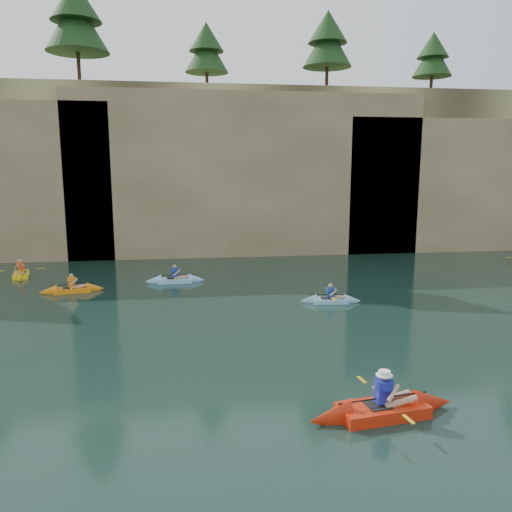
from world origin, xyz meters
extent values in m
plane|color=black|center=(0.00, 0.00, 0.00)|extent=(160.00, 160.00, 0.00)
cube|color=tan|center=(0.00, 30.00, 6.00)|extent=(70.00, 16.00, 12.00)
cube|color=tan|center=(2.00, 22.60, 5.70)|extent=(24.00, 2.40, 11.40)
cube|color=black|center=(-4.00, 21.95, 1.60)|extent=(3.50, 1.00, 3.20)
cube|color=black|center=(10.00, 21.95, 2.25)|extent=(5.00, 1.00, 4.50)
cube|color=red|center=(2.42, -1.15, 0.17)|extent=(3.11, 1.34, 0.34)
cone|color=red|center=(3.82, -0.95, 0.17)|extent=(1.18, 1.04, 0.90)
cone|color=red|center=(1.01, -1.35, 0.17)|extent=(1.18, 1.04, 0.90)
cube|color=black|center=(2.27, -1.17, 0.31)|extent=(0.62, 0.63, 0.04)
cube|color=#1B2299|center=(2.42, -1.15, 0.65)|extent=(0.42, 0.30, 0.57)
sphere|color=tan|center=(2.42, -1.15, 1.06)|extent=(0.24, 0.24, 0.24)
cylinder|color=black|center=(2.42, -1.15, 0.48)|extent=(2.38, 0.37, 0.04)
cube|color=yellow|center=(2.26, -0.06, 0.48)|extent=(0.14, 0.43, 0.02)
cube|color=yellow|center=(2.57, -2.24, 0.48)|extent=(0.14, 0.43, 0.02)
cylinder|color=white|center=(2.42, -1.15, 1.10)|extent=(0.41, 0.41, 0.11)
cube|color=orange|center=(-7.91, 12.83, 0.13)|extent=(2.45, 1.15, 0.26)
cone|color=orange|center=(-6.82, 13.03, 0.13)|extent=(0.95, 0.84, 0.70)
cone|color=orange|center=(-9.00, 12.62, 0.13)|extent=(0.95, 0.84, 0.70)
cube|color=black|center=(-8.06, 12.80, 0.23)|extent=(0.62, 0.53, 0.04)
cube|color=orange|center=(-7.91, 12.83, 0.50)|extent=(0.35, 0.26, 0.47)
sphere|color=tan|center=(-7.91, 12.83, 0.84)|extent=(0.20, 0.20, 0.20)
cylinder|color=black|center=(-7.91, 12.83, 0.40)|extent=(2.05, 0.41, 0.04)
cube|color=yellow|center=(-8.08, 13.75, 0.40)|extent=(0.16, 0.43, 0.02)
cube|color=yellow|center=(-7.74, 11.90, 0.40)|extent=(0.16, 0.43, 0.02)
cube|color=#7FB6D5|center=(4.11, 9.18, 0.12)|extent=(2.22, 0.93, 0.24)
cone|color=#7FB6D5|center=(5.12, 9.07, 0.12)|extent=(0.83, 0.75, 0.67)
cone|color=#7FB6D5|center=(3.10, 9.29, 0.12)|extent=(0.83, 0.75, 0.67)
cube|color=black|center=(3.96, 9.20, 0.21)|extent=(0.59, 0.47, 0.04)
cube|color=navy|center=(4.11, 9.18, 0.47)|extent=(0.32, 0.23, 0.45)
sphere|color=tan|center=(4.11, 9.18, 0.79)|extent=(0.19, 0.19, 0.19)
cylinder|color=black|center=(4.11, 9.18, 0.38)|extent=(1.97, 0.25, 0.04)
cube|color=yellow|center=(4.21, 10.07, 0.38)|extent=(0.13, 0.43, 0.02)
cube|color=yellow|center=(4.02, 8.30, 0.38)|extent=(0.13, 0.43, 0.02)
cube|color=yellow|center=(18.09, 16.67, 0.40)|extent=(0.39, 0.31, 0.02)
cube|color=yellow|center=(-11.52, 16.89, 0.14)|extent=(1.29, 2.47, 0.28)
cone|color=yellow|center=(-11.27, 15.80, 0.14)|extent=(0.92, 0.98, 0.76)
cone|color=yellow|center=(-11.76, 17.97, 0.14)|extent=(0.92, 0.98, 0.76)
cube|color=black|center=(-11.55, 17.03, 0.25)|extent=(0.58, 0.64, 0.04)
cube|color=#F54D14|center=(-11.52, 16.89, 0.54)|extent=(0.29, 0.38, 0.51)
sphere|color=tan|center=(-11.52, 16.89, 0.91)|extent=(0.21, 0.21, 0.21)
cylinder|color=black|center=(-11.52, 16.89, 0.42)|extent=(0.53, 2.19, 0.04)
cube|color=yellow|center=(-10.52, 17.11, 0.42)|extent=(0.43, 0.17, 0.02)
cube|color=yellow|center=(-12.51, 16.66, 0.42)|extent=(0.43, 0.17, 0.02)
cube|color=#92D0F4|center=(-2.94, 14.28, 0.13)|extent=(2.47, 0.86, 0.27)
cone|color=#92D0F4|center=(-1.79, 14.33, 0.13)|extent=(0.89, 0.76, 0.73)
cone|color=#92D0F4|center=(-4.09, 14.23, 0.13)|extent=(0.89, 0.76, 0.73)
cube|color=black|center=(-3.09, 14.28, 0.24)|extent=(0.57, 0.48, 0.04)
cube|color=navy|center=(-2.94, 14.28, 0.52)|extent=(0.34, 0.23, 0.49)
sphere|color=tan|center=(-2.94, 14.28, 0.87)|extent=(0.20, 0.20, 0.20)
cylinder|color=black|center=(-2.94, 14.28, 0.41)|extent=(2.16, 0.12, 0.04)
cube|color=yellow|center=(-2.98, 15.26, 0.41)|extent=(0.10, 0.42, 0.02)
cube|color=yellow|center=(-2.90, 13.30, 0.41)|extent=(0.10, 0.42, 0.02)
camera|label=1|loc=(-2.25, -12.02, 6.03)|focal=35.00mm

